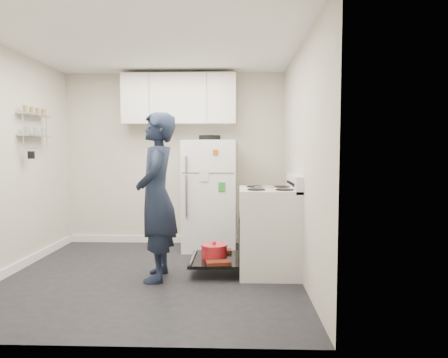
{
  "coord_description": "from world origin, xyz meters",
  "views": [
    {
      "loc": [
        0.92,
        -4.27,
        1.36
      ],
      "look_at": [
        0.77,
        0.22,
        1.05
      ],
      "focal_mm": 32.0,
      "sensor_mm": 36.0,
      "label": 1
    }
  ],
  "objects_px": {
    "refrigerator": "(210,194)",
    "person": "(157,196)",
    "electric_range": "(268,231)",
    "open_oven_door": "(215,255)"
  },
  "relations": [
    {
      "from": "refrigerator",
      "to": "person",
      "type": "height_order",
      "value": "person"
    },
    {
      "from": "electric_range",
      "to": "open_oven_door",
      "type": "relative_size",
      "value": 1.55
    },
    {
      "from": "open_oven_door",
      "to": "refrigerator",
      "type": "xyz_separation_m",
      "value": [
        -0.13,
        1.1,
        0.57
      ]
    },
    {
      "from": "electric_range",
      "to": "refrigerator",
      "type": "xyz_separation_m",
      "value": [
        -0.72,
        1.1,
        0.3
      ]
    },
    {
      "from": "electric_range",
      "to": "person",
      "type": "distance_m",
      "value": 1.29
    },
    {
      "from": "open_oven_door",
      "to": "refrigerator",
      "type": "distance_m",
      "value": 1.25
    },
    {
      "from": "refrigerator",
      "to": "person",
      "type": "xyz_separation_m",
      "value": [
        -0.47,
        -1.36,
        0.12
      ]
    },
    {
      "from": "open_oven_door",
      "to": "refrigerator",
      "type": "relative_size",
      "value": 0.45
    },
    {
      "from": "person",
      "to": "open_oven_door",
      "type": "bearing_deg",
      "value": 108.76
    },
    {
      "from": "electric_range",
      "to": "open_oven_door",
      "type": "bearing_deg",
      "value": -179.99
    }
  ]
}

